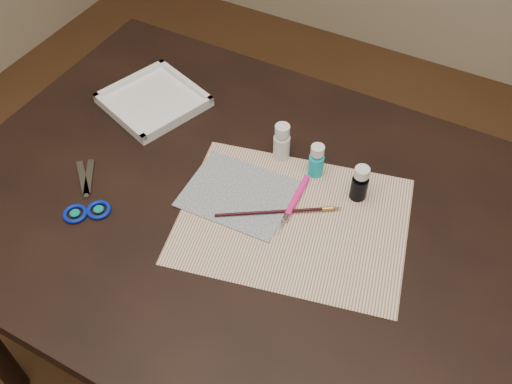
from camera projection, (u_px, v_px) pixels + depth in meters
The scene contains 11 objects.
ground at pixel (256, 366), 1.74m from camera, with size 3.50×3.50×0.02m, color #422614.
table at pixel (256, 301), 1.45m from camera, with size 1.30×0.90×0.75m, color black.
paper at pixel (293, 220), 1.15m from camera, with size 0.45×0.35×0.00m, color silver.
canvas at pixel (239, 194), 1.19m from camera, with size 0.22×0.18×0.00m, color black.
paint_bottle_white at pixel (282, 142), 1.24m from camera, with size 0.04×0.04×0.09m, color silver.
paint_bottle_cyan at pixel (316, 160), 1.20m from camera, with size 0.03×0.03×0.08m, color #13B6CE.
paint_bottle_navy at pixel (360, 183), 1.16m from camera, with size 0.03×0.03×0.08m, color black.
paintbrush at pixel (279, 211), 1.15m from camera, with size 0.26×0.01×0.01m, color black, non-canonical shape.
craft_knife at pixel (293, 205), 1.17m from camera, with size 0.17×0.01×0.01m, color #FF1D8E, non-canonical shape.
scissors at pixel (83, 190), 1.20m from camera, with size 0.19×0.10×0.01m, color silver, non-canonical shape.
palette_tray at pixel (153, 100), 1.38m from camera, with size 0.21×0.21×0.02m, color white.
Camera 1 is at (0.35, -0.66, 1.65)m, focal length 40.00 mm.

